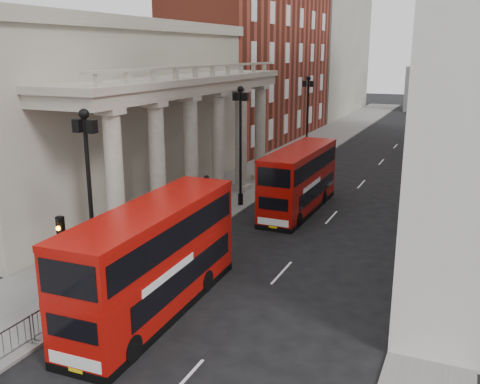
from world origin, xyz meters
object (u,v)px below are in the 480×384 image
at_px(pedestrian_b, 168,209).
at_px(bus_near, 154,257).
at_px(lamp_post_south, 90,192).
at_px(lamp_post_mid, 241,138).
at_px(pedestrian_a, 111,225).
at_px(monument_column, 436,20).
at_px(lamp_post_north, 307,114).
at_px(pedestrian_c, 207,185).
at_px(bus_far, 299,178).
at_px(traffic_light, 62,248).

bearing_deg(pedestrian_b, bus_near, 122.89).
bearing_deg(lamp_post_south, lamp_post_mid, 90.00).
distance_m(bus_near, pedestrian_a, 9.44).
xyz_separation_m(bus_near, pedestrian_b, (-5.75, 10.56, -1.51)).
xyz_separation_m(monument_column, pedestrian_b, (-9.32, -77.35, -15.08)).
distance_m(lamp_post_mid, pedestrian_a, 11.15).
xyz_separation_m(lamp_post_south, lamp_post_north, (0.00, 32.00, 0.00)).
xyz_separation_m(lamp_post_north, pedestrian_c, (-3.33, -14.75, -4.01)).
distance_m(bus_far, pedestrian_c, 7.56).
distance_m(lamp_post_north, traffic_light, 34.07).
relative_size(lamp_post_north, pedestrian_c, 5.30).
relative_size(monument_column, lamp_post_south, 6.51).
bearing_deg(traffic_light, pedestrian_b, 102.56).
height_order(traffic_light, bus_far, traffic_light).
xyz_separation_m(lamp_post_south, pedestrian_a, (-3.92, 6.31, -3.89)).
distance_m(lamp_post_mid, pedestrian_b, 7.22).
distance_m(traffic_light, bus_near, 3.67).
relative_size(lamp_post_mid, pedestrian_c, 5.30).
relative_size(monument_column, bus_far, 5.37).
xyz_separation_m(lamp_post_mid, bus_far, (4.09, 0.68, -2.64)).
bearing_deg(lamp_post_mid, lamp_post_south, -90.00).
bearing_deg(traffic_light, lamp_post_north, 90.17).
bearing_deg(bus_near, bus_far, 84.33).
bearing_deg(lamp_post_north, lamp_post_south, -90.00).
bearing_deg(pedestrian_b, lamp_post_south, 108.66).
height_order(lamp_post_north, pedestrian_a, lamp_post_north).
relative_size(lamp_post_south, pedestrian_c, 5.30).
distance_m(monument_column, bus_far, 72.67).
bearing_deg(lamp_post_north, pedestrian_a, -98.67).
height_order(lamp_post_south, pedestrian_c, lamp_post_south).
distance_m(lamp_post_south, pedestrian_a, 8.39).
relative_size(monument_column, bus_near, 5.03).
bearing_deg(pedestrian_a, pedestrian_b, 88.81).
bearing_deg(pedestrian_c, bus_far, 27.83).
bearing_deg(monument_column, traffic_light, -94.13).
bearing_deg(lamp_post_mid, traffic_light, -89.68).
bearing_deg(lamp_post_south, lamp_post_north, 90.00).
bearing_deg(pedestrian_b, pedestrian_c, -80.45).
distance_m(traffic_light, pedestrian_b, 13.16).
xyz_separation_m(lamp_post_north, traffic_light, (0.10, -34.02, -1.80)).
xyz_separation_m(lamp_post_south, pedestrian_c, (-3.33, 17.25, -4.01)).
height_order(lamp_post_mid, lamp_post_north, same).
bearing_deg(pedestrian_c, pedestrian_b, -52.58).
bearing_deg(pedestrian_a, monument_column, 96.90).
xyz_separation_m(lamp_post_south, traffic_light, (0.10, -2.02, -1.80)).
distance_m(bus_near, pedestrian_b, 12.12).
bearing_deg(pedestrian_b, lamp_post_north, -92.94).
height_order(lamp_post_mid, pedestrian_b, lamp_post_mid).
relative_size(monument_column, traffic_light, 12.60).
bearing_deg(lamp_post_mid, monument_column, 84.76).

